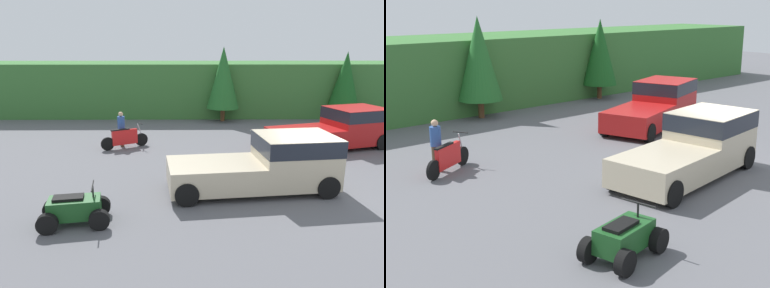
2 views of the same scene
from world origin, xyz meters
The scene contains 9 objects.
ground_plane centered at (0.00, 0.00, 0.00)m, with size 80.00×80.00×0.00m, color #5B5B60.
hillside_backdrop centered at (0.00, 16.00, 1.88)m, with size 44.00×6.00×3.75m.
tree_left centered at (-2.20, 12.53, 2.91)m, with size 2.17×2.17×4.94m.
tree_mid_left centered at (5.98, 12.57, 2.72)m, with size 2.04×2.04×4.63m.
pickup_truck_red centered at (3.05, 5.68, 1.04)m, with size 6.35×3.89×1.99m.
pickup_truck_second centered at (-1.68, 0.02, 1.04)m, with size 6.07×2.96×1.99m.
dirt_bike centered at (-7.72, 5.66, 0.50)m, with size 2.18×1.32×1.21m.
quad_atv centered at (-7.83, -2.57, 0.45)m, with size 2.16×1.52×1.16m.
rider_person centered at (-7.94, 6.05, 0.97)m, with size 0.46×0.46×1.78m.
Camera 1 is at (-4.55, -12.55, 5.07)m, focal length 35.00 mm.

